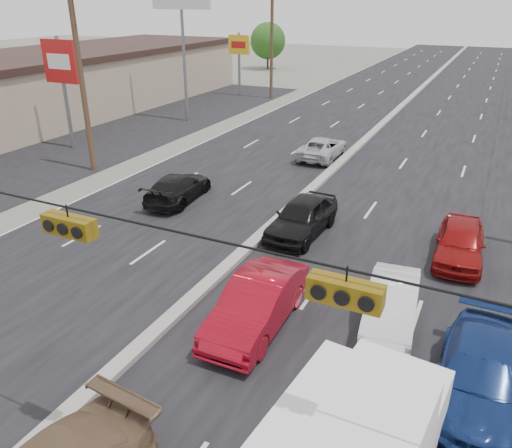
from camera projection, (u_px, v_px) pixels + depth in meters
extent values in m
plane|color=#606356|center=(57.00, 426.00, 11.62)|extent=(200.00, 200.00, 0.00)
cube|color=black|center=(371.00, 135.00, 36.21)|extent=(20.00, 160.00, 0.02)
cube|color=gray|center=(372.00, 134.00, 36.17)|extent=(0.50, 160.00, 0.20)
cube|color=tan|center=(50.00, 87.00, 41.44)|extent=(12.00, 42.00, 4.60)
cube|color=black|center=(140.00, 126.00, 38.83)|extent=(10.00, 42.00, 0.02)
cylinder|color=#422D1E|center=(82.00, 81.00, 26.79)|extent=(0.30, 0.30, 10.00)
cylinder|color=#422D1E|center=(272.00, 45.00, 47.28)|extent=(0.30, 0.30, 10.00)
cylinder|color=black|center=(6.00, 194.00, 9.21)|extent=(25.00, 0.04, 0.04)
cube|color=#72590C|center=(69.00, 226.00, 8.77)|extent=(1.05, 0.30, 0.35)
cube|color=#72590C|center=(345.00, 292.00, 6.79)|extent=(1.05, 0.30, 0.35)
cylinder|color=slate|center=(65.00, 94.00, 31.65)|extent=(0.24, 0.24, 7.00)
cube|color=#B21414|center=(60.00, 61.00, 30.82)|extent=(2.60, 0.25, 2.60)
cylinder|color=slate|center=(184.00, 49.00, 38.03)|extent=(0.24, 0.24, 11.00)
cylinder|color=slate|center=(239.00, 65.00, 49.49)|extent=(0.24, 0.24, 6.00)
cube|color=gold|center=(239.00, 45.00, 48.70)|extent=(2.20, 0.25, 1.80)
cylinder|color=#382619|center=(268.00, 61.00, 69.05)|extent=(0.28, 0.28, 2.16)
sphere|color=#1B4913|center=(268.00, 41.00, 67.96)|extent=(4.80, 4.80, 4.80)
cube|color=white|center=(385.00, 414.00, 10.50)|extent=(2.29, 1.90, 1.59)
cylinder|color=black|center=(338.00, 428.00, 11.07)|extent=(0.35, 0.82, 0.80)
imported|color=maroon|center=(257.00, 304.00, 14.84)|extent=(1.76, 4.78, 1.56)
imported|color=black|center=(302.00, 217.00, 20.72)|extent=(2.06, 4.66, 1.56)
imported|color=white|center=(391.00, 305.00, 15.00)|extent=(1.87, 4.23, 1.35)
imported|color=navy|center=(479.00, 375.00, 12.18)|extent=(2.10, 4.93, 1.42)
imported|color=maroon|center=(460.00, 242.00, 18.71)|extent=(1.89, 4.32, 1.45)
imported|color=black|center=(178.00, 188.00, 24.27)|extent=(2.30, 4.70, 1.32)
imported|color=#B4B6BC|center=(322.00, 148.00, 30.75)|extent=(2.19, 4.65, 1.29)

